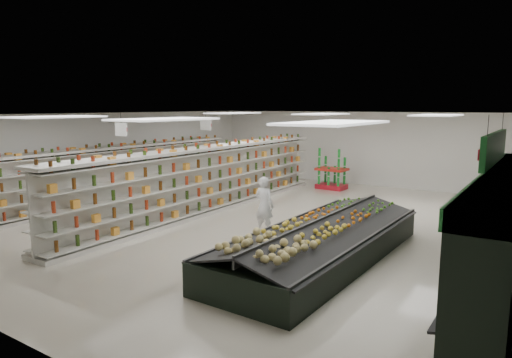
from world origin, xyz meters
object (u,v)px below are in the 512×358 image
Objects in this scene: gondola_left at (118,176)px; shopper_background at (242,167)px; produce_island at (321,241)px; shopper_main at (264,205)px; soda_endcap at (332,171)px; gondola_center at (209,181)px.

gondola_left reaches higher than shopper_background.
shopper_background is at bearing 135.23° from produce_island.
shopper_background is (-4.97, 6.04, -0.01)m from shopper_main.
gondola_left is 1.76× the size of produce_island.
soda_endcap is (5.58, 6.53, -0.17)m from gondola_left.
soda_endcap is (1.73, 6.01, -0.22)m from gondola_center.
gondola_left is at bearing -4.34° from shopper_main.
soda_endcap is at bearing -50.15° from shopper_background.
gondola_left is at bearing -172.66° from gondola_center.
gondola_center is 1.86× the size of produce_island.
gondola_center is at bearing 155.12° from produce_island.
soda_endcap is 7.45m from shopper_main.
gondola_left is at bearing 168.15° from produce_island.
shopper_main is (3.01, -1.33, -0.19)m from gondola_center.
gondola_center is 3.30m from shopper_main.
shopper_background is (1.90, 5.23, -0.14)m from gondola_left.
produce_island is at bearing -114.34° from shopper_background.
soda_endcap is 3.90m from shopper_background.
gondola_left is at bearing -179.48° from shopper_background.
gondola_center reaches higher than gondola_left.
produce_island is 10.14m from shopper_background.
gondola_left is 6.92m from shopper_main.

